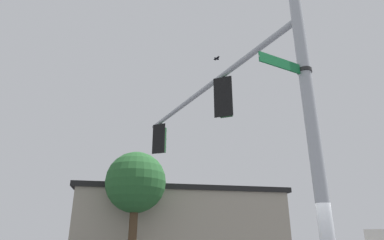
# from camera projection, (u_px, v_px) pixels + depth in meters

# --- Properties ---
(signal_pole) EXTENTS (0.26, 0.26, 7.17)m
(signal_pole) POSITION_uv_depth(u_px,v_px,m) (315.00, 145.00, 6.25)
(signal_pole) COLOR #ADB2B7
(signal_pole) RESTS_ON ground
(mast_arm) EXTENTS (6.48, 5.44, 0.16)m
(mast_arm) POSITION_uv_depth(u_px,v_px,m) (203.00, 90.00, 10.68)
(mast_arm) COLOR #ADB2B7
(traffic_light_nearest_pole) EXTENTS (0.54, 0.49, 1.31)m
(traffic_light_nearest_pole) POSITION_uv_depth(u_px,v_px,m) (225.00, 99.00, 9.42)
(traffic_light_nearest_pole) COLOR black
(traffic_light_mid_inner) EXTENTS (0.54, 0.49, 1.31)m
(traffic_light_mid_inner) POSITION_uv_depth(u_px,v_px,m) (161.00, 140.00, 13.18)
(traffic_light_mid_inner) COLOR black
(street_name_sign) EXTENTS (0.94, 1.10, 0.22)m
(street_name_sign) POSITION_uv_depth(u_px,v_px,m) (292.00, 67.00, 6.66)
(street_name_sign) COLOR #147238
(bird_flying) EXTENTS (0.32, 0.27, 0.08)m
(bird_flying) POSITION_uv_depth(u_px,v_px,m) (217.00, 59.00, 14.00)
(bird_flying) COLOR black
(storefront_building) EXTENTS (14.47, 12.64, 4.99)m
(storefront_building) POSITION_uv_depth(u_px,v_px,m) (178.00, 231.00, 20.99)
(storefront_building) COLOR #A89E89
(storefront_building) RESTS_ON ground
(tree_by_storefront) EXTENTS (3.20, 3.20, 6.42)m
(tree_by_storefront) POSITION_uv_depth(u_px,v_px,m) (136.00, 183.00, 17.22)
(tree_by_storefront) COLOR #4C3823
(tree_by_storefront) RESTS_ON ground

